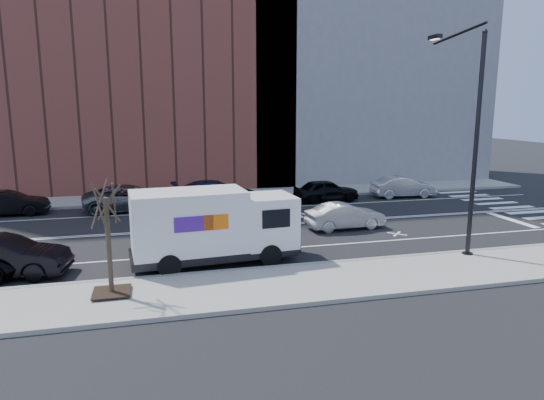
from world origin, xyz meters
name	(u,v)px	position (x,y,z in m)	size (l,w,h in m)	color
ground	(263,225)	(0.00, 0.00, 0.00)	(120.00, 120.00, 0.00)	black
sidewalk_near	(319,282)	(0.00, -8.80, 0.07)	(44.00, 3.60, 0.15)	gray
sidewalk_far	(235,195)	(0.00, 8.80, 0.07)	(44.00, 3.60, 0.15)	gray
curb_near	(303,266)	(0.00, -7.00, 0.08)	(44.00, 0.25, 0.17)	gray
curb_far	(239,199)	(0.00, 7.00, 0.08)	(44.00, 0.25, 0.17)	gray
crosswalk	(520,210)	(16.00, 0.00, 0.00)	(3.00, 14.00, 0.01)	white
road_markings	(263,225)	(0.00, 0.00, 0.00)	(40.00, 8.60, 0.01)	white
bldg_brick	(112,41)	(-8.00, 15.60, 11.00)	(26.00, 10.00, 22.00)	brown
bldg_concrete	(359,23)	(12.00, 15.60, 13.00)	(20.00, 10.00, 26.00)	slate
streetlight	(469,134)	(7.00, -6.91, 5.08)	(0.44, 4.02, 9.34)	black
street_tree	(109,256)	(-7.00, -8.40, 1.45)	(1.20, 1.20, 3.75)	black
fedex_van	(213,225)	(-3.30, -5.60, 1.57)	(6.69, 2.76, 2.99)	black
far_parked_b	(8,203)	(-13.60, 5.87, 0.70)	(1.49, 4.28, 1.41)	black
far_parked_c	(131,198)	(-6.82, 5.57, 0.77)	(2.55, 5.53, 1.54)	#565A5F
far_parked_d	(216,193)	(-1.70, 5.79, 0.79)	(2.22, 5.46, 1.58)	#161C4F
far_parked_e	(326,190)	(5.50, 5.35, 0.73)	(1.73, 4.30, 1.46)	black
far_parked_f	(403,187)	(11.20, 5.54, 0.71)	(1.51, 4.33, 1.43)	silver
driving_sedan	(345,216)	(3.92, -1.70, 0.66)	(1.40, 4.01, 1.32)	#B3B4B8
near_parked_rear_a	(2,257)	(-10.99, -5.32, 0.76)	(1.61, 4.62, 1.52)	black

